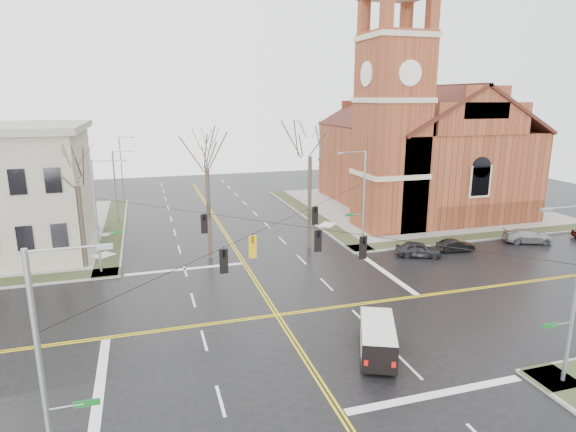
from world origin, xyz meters
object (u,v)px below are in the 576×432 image
object	(u,v)px
signal_pole_ne	(362,197)
tree_nw_far	(77,181)
streetlight_north_a	(116,184)
parked_car_b	(455,246)
streetlight_north_b	(122,161)
parked_car_a	(418,249)
signal_pole_nw	(98,213)
signal_pole_sw	(46,367)
parked_car_c	(528,236)
tree_ne	(310,150)
cargo_van	(377,336)
tree_nw_near	(207,162)
signal_pole_se	(574,291)
church	(416,142)

from	to	relation	value
signal_pole_ne	tree_nw_far	distance (m)	24.29
streetlight_north_a	parked_car_b	bearing A→B (deg)	-33.78
streetlight_north_b	parked_car_a	xyz separation A→B (m)	(25.83, -40.24, -3.80)
signal_pole_nw	signal_pole_sw	size ratio (longest dim) A/B	1.00
parked_car_c	tree_nw_far	bearing A→B (deg)	103.82
signal_pole_ne	signal_pole_nw	distance (m)	22.64
signal_pole_nw	tree_ne	size ratio (longest dim) A/B	0.71
cargo_van	parked_car_a	world-z (taller)	cargo_van
signal_pole_ne	streetlight_north_a	world-z (taller)	signal_pole_ne
streetlight_north_b	parked_car_b	bearing A→B (deg)	-53.23
streetlight_north_a	tree_nw_near	bearing A→B (deg)	-61.58
signal_pole_nw	parked_car_c	world-z (taller)	signal_pole_nw
streetlight_north_b	signal_pole_ne	bearing A→B (deg)	-58.95
streetlight_north_a	cargo_van	xyz separation A→B (m)	(14.63, -34.24, -3.41)
signal_pole_se	streetlight_north_b	xyz separation A→B (m)	(-21.97, 59.50, -0.48)
streetlight_north_a	streetlight_north_b	world-z (taller)	same
signal_pole_nw	streetlight_north_a	size ratio (longest dim) A/B	1.12
tree_ne	parked_car_a	bearing A→B (deg)	-33.53
signal_pole_ne	tree_ne	size ratio (longest dim) A/B	0.71
signal_pole_se	parked_car_c	world-z (taller)	signal_pole_se
church	streetlight_north_a	xyz separation A→B (m)	(-35.42, 3.22, -3.97)
streetlight_north_b	cargo_van	distance (m)	56.28
tree_nw_far	streetlight_north_b	bearing A→B (deg)	86.48
streetlight_north_b	signal_pole_sw	bearing A→B (deg)	-90.64
church	signal_pole_ne	bearing A→B (deg)	-135.34
signal_pole_sw	parked_car_c	bearing A→B (deg)	27.00
church	signal_pole_se	size ratio (longest dim) A/B	3.06
signal_pole_ne	streetlight_north_b	distance (m)	42.61
parked_car_a	tree_nw_near	xyz separation A→B (m)	(-17.70, 5.21, 7.80)
church	cargo_van	size ratio (longest dim) A/B	5.48
tree_nw_far	streetlight_north_a	bearing A→B (deg)	81.78
streetlight_north_a	cargo_van	size ratio (longest dim) A/B	1.59
tree_nw_far	tree_nw_near	bearing A→B (deg)	-1.29
signal_pole_sw	streetlight_north_a	bearing A→B (deg)	89.03
signal_pole_ne	signal_pole_se	xyz separation A→B (m)	(0.00, -23.00, 0.00)
streetlight_north_a	parked_car_c	world-z (taller)	streetlight_north_a
signal_pole_nw	tree_nw_far	distance (m)	3.26
signal_pole_se	parked_car_c	xyz separation A→B (m)	(16.32, 19.85, -4.30)
parked_car_c	signal_pole_nw	bearing A→B (deg)	106.05
parked_car_b	tree_nw_far	distance (m)	33.12
tree_nw_far	parked_car_a	bearing A→B (deg)	-11.02
cargo_van	streetlight_north_b	bearing A→B (deg)	129.37
signal_pole_ne	parked_car_a	distance (m)	6.87
church	signal_pole_se	bearing A→B (deg)	-110.33
parked_car_b	streetlight_north_a	bearing A→B (deg)	63.25
parked_car_a	tree_ne	world-z (taller)	tree_ne
signal_pole_se	streetlight_north_b	size ratio (longest dim) A/B	1.12
parked_car_b	tree_nw_far	world-z (taller)	tree_nw_far
cargo_van	tree_nw_far	size ratio (longest dim) A/B	0.50
signal_pole_nw	streetlight_north_a	world-z (taller)	signal_pole_nw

